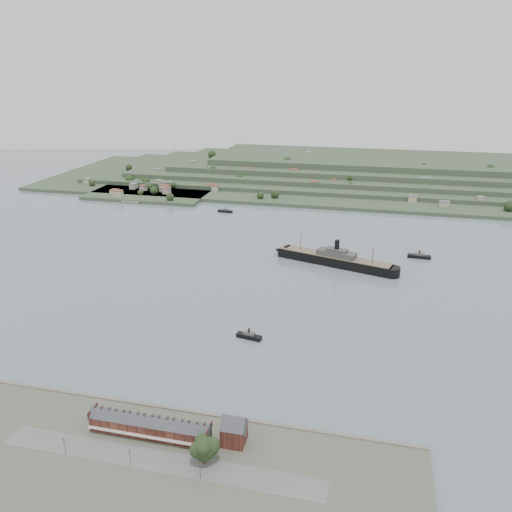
% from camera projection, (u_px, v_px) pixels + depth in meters
% --- Properties ---
extents(ground, '(1400.00, 1400.00, 0.00)m').
position_uv_depth(ground, '(258.00, 288.00, 372.98)').
color(ground, slate).
rests_on(ground, ground).
extents(near_shore, '(220.00, 80.00, 2.60)m').
position_uv_depth(near_shore, '(154.00, 471.00, 202.75)').
color(near_shore, '#4C5142').
rests_on(near_shore, ground).
extents(terrace_row, '(55.60, 9.80, 11.07)m').
position_uv_depth(terrace_row, '(150.00, 426.00, 219.85)').
color(terrace_row, '#411D17').
rests_on(terrace_row, ground).
extents(gabled_building, '(10.40, 10.18, 14.09)m').
position_uv_depth(gabled_building, '(234.00, 431.00, 215.01)').
color(gabled_building, '#411D17').
rests_on(gabled_building, ground).
extents(far_peninsula, '(760.00, 309.00, 30.00)m').
position_uv_depth(far_peninsula, '(338.00, 172.00, 720.34)').
color(far_peninsula, '#32442D').
rests_on(far_peninsula, ground).
extents(steamship, '(108.19, 42.15, 26.56)m').
position_uv_depth(steamship, '(331.00, 259.00, 416.03)').
color(steamship, black).
rests_on(steamship, ground).
extents(tugboat, '(16.24, 6.86, 7.09)m').
position_uv_depth(tugboat, '(249.00, 336.00, 303.31)').
color(tugboat, black).
rests_on(tugboat, ground).
extents(ferry_west, '(17.41, 6.50, 6.38)m').
position_uv_depth(ferry_west, '(225.00, 211.00, 565.97)').
color(ferry_west, black).
rests_on(ferry_west, ground).
extents(ferry_east, '(19.77, 6.68, 7.30)m').
position_uv_depth(ferry_east, '(419.00, 256.00, 430.77)').
color(ferry_east, black).
rests_on(ferry_east, ground).
extents(fig_tree, '(11.93, 10.33, 13.31)m').
position_uv_depth(fig_tree, '(204.00, 448.00, 202.34)').
color(fig_tree, '#44341F').
rests_on(fig_tree, ground).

